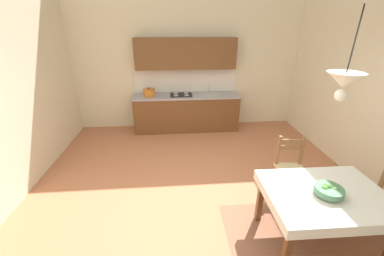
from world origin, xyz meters
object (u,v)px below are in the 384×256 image
object	(u,v)px
kitchen_cabinetry	(186,96)
fruit_bowl	(329,190)
dining_chair_kitchen_side	(291,169)
dining_table	(324,201)
pendant_lamp	(344,81)

from	to	relation	value
kitchen_cabinetry	fruit_bowl	distance (m)	3.88
kitchen_cabinetry	dining_chair_kitchen_side	world-z (taller)	kitchen_cabinetry
dining_table	fruit_bowl	distance (m)	0.19
dining_table	pendant_lamp	bearing A→B (deg)	-179.33
dining_chair_kitchen_side	pendant_lamp	world-z (taller)	pendant_lamp
dining_chair_kitchen_side	fruit_bowl	size ratio (longest dim) A/B	3.10
fruit_bowl	dining_chair_kitchen_side	bearing A→B (deg)	84.06
dining_chair_kitchen_side	fruit_bowl	distance (m)	1.04
kitchen_cabinetry	dining_table	distance (m)	3.86
dining_chair_kitchen_side	fruit_bowl	world-z (taller)	dining_chair_kitchen_side
kitchen_cabinetry	dining_table	xyz separation A→B (m)	(1.36, -3.60, -0.23)
dining_chair_kitchen_side	pendant_lamp	xyz separation A→B (m)	(-0.22, -0.93, 1.56)
dining_chair_kitchen_side	fruit_bowl	xyz separation A→B (m)	(-0.10, -0.97, 0.37)
kitchen_cabinetry	pendant_lamp	xyz separation A→B (m)	(1.22, -3.60, 1.15)
dining_chair_kitchen_side	kitchen_cabinetry	bearing A→B (deg)	118.37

